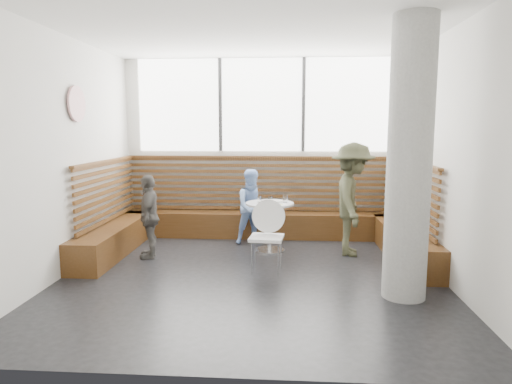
# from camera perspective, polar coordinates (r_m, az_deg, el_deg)

# --- Properties ---
(room) EXTENTS (5.00, 5.00, 3.20)m
(room) POSITION_cam_1_polar(r_m,az_deg,el_deg) (5.89, -0.67, 4.44)
(room) COLOR silver
(room) RESTS_ON ground
(booth) EXTENTS (5.00, 2.50, 1.44)m
(booth) POSITION_cam_1_polar(r_m,az_deg,el_deg) (7.80, 0.39, -3.52)
(booth) COLOR #432810
(booth) RESTS_ON ground
(concrete_column) EXTENTS (0.50, 0.50, 3.20)m
(concrete_column) POSITION_cam_1_polar(r_m,az_deg,el_deg) (5.44, 18.62, 3.71)
(concrete_column) COLOR gray
(concrete_column) RESTS_ON ground
(wall_art) EXTENTS (0.03, 0.50, 0.50)m
(wall_art) POSITION_cam_1_polar(r_m,az_deg,el_deg) (6.92, -21.51, 10.22)
(wall_art) COLOR white
(wall_art) RESTS_ON room
(cafe_table) EXTENTS (0.77, 0.77, 0.79)m
(cafe_table) POSITION_cam_1_polar(r_m,az_deg,el_deg) (7.29, 1.73, -3.08)
(cafe_table) COLOR silver
(cafe_table) RESTS_ON ground
(cafe_chair) EXTENTS (0.47, 0.46, 0.98)m
(cafe_chair) POSITION_cam_1_polar(r_m,az_deg,el_deg) (6.31, 1.37, -4.73)
(cafe_chair) COLOR white
(cafe_chair) RESTS_ON ground
(adult_man) EXTENTS (0.78, 1.20, 1.75)m
(adult_man) POSITION_cam_1_polar(r_m,az_deg,el_deg) (7.20, 11.97, -0.89)
(adult_man) COLOR #3F422C
(adult_man) RESTS_ON ground
(child_back) EXTENTS (0.75, 0.68, 1.27)m
(child_back) POSITION_cam_1_polar(r_m,az_deg,el_deg) (7.76, -0.38, -1.86)
(child_back) COLOR #89AFEE
(child_back) RESTS_ON ground
(child_left) EXTENTS (0.43, 0.79, 1.27)m
(child_left) POSITION_cam_1_polar(r_m,az_deg,el_deg) (7.12, -13.19, -2.99)
(child_left) COLOR #56524D
(child_left) RESTS_ON ground
(plate_near) EXTENTS (0.21, 0.21, 0.01)m
(plate_near) POSITION_cam_1_polar(r_m,az_deg,el_deg) (7.34, 1.10, -1.16)
(plate_near) COLOR white
(plate_near) RESTS_ON cafe_table
(plate_far) EXTENTS (0.20, 0.20, 0.01)m
(plate_far) POSITION_cam_1_polar(r_m,az_deg,el_deg) (7.36, 2.64, -1.14)
(plate_far) COLOR white
(plate_far) RESTS_ON cafe_table
(glass_left) EXTENTS (0.07, 0.07, 0.11)m
(glass_left) POSITION_cam_1_polar(r_m,az_deg,el_deg) (7.23, 0.46, -0.93)
(glass_left) COLOR white
(glass_left) RESTS_ON cafe_table
(glass_mid) EXTENTS (0.06, 0.06, 0.10)m
(glass_mid) POSITION_cam_1_polar(r_m,az_deg,el_deg) (7.22, 1.81, -0.97)
(glass_mid) COLOR white
(glass_mid) RESTS_ON cafe_table
(glass_right) EXTENTS (0.08, 0.08, 0.12)m
(glass_right) POSITION_cam_1_polar(r_m,az_deg,el_deg) (7.27, 3.69, -0.84)
(glass_right) COLOR white
(glass_right) RESTS_ON cafe_table
(menu_card) EXTENTS (0.23, 0.20, 0.00)m
(menu_card) POSITION_cam_1_polar(r_m,az_deg,el_deg) (7.06, 2.41, -1.58)
(menu_card) COLOR #A5C64C
(menu_card) RESTS_ON cafe_table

